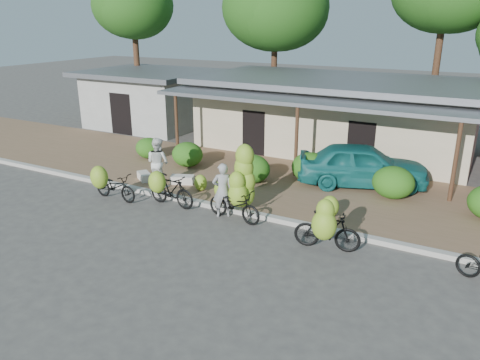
% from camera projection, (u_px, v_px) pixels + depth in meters
% --- Properties ---
extents(ground, '(100.00, 100.00, 0.00)m').
position_uv_depth(ground, '(214.00, 240.00, 13.29)').
color(ground, '#474542').
rests_on(ground, ground).
extents(sidewalk, '(60.00, 6.00, 0.12)m').
position_uv_depth(sidewalk, '(284.00, 185.00, 17.42)').
color(sidewalk, '#815E45').
rests_on(sidewalk, ground).
extents(curb, '(60.00, 0.25, 0.15)m').
position_uv_depth(curb, '(246.00, 213.00, 14.93)').
color(curb, '#A8A399').
rests_on(curb, ground).
extents(shop_main, '(13.00, 8.50, 3.35)m').
position_uv_depth(shop_main, '(335.00, 114.00, 21.80)').
color(shop_main, beige).
rests_on(shop_main, ground).
extents(shop_grey, '(7.00, 6.00, 3.15)m').
position_uv_depth(shop_grey, '(150.00, 98.00, 26.84)').
color(shop_grey, '#AAABA5').
rests_on(shop_grey, ground).
extents(tree_back_left, '(5.00, 4.86, 8.62)m').
position_uv_depth(tree_back_left, '(132.00, 4.00, 28.12)').
color(tree_back_left, '#513220').
rests_on(tree_back_left, ground).
extents(tree_far_center, '(6.21, 6.18, 8.99)m').
position_uv_depth(tree_far_center, '(273.00, 6.00, 27.05)').
color(tree_far_center, '#513220').
rests_on(tree_far_center, ground).
extents(hedge_0, '(1.16, 1.05, 0.91)m').
position_uv_depth(hedge_0, '(149.00, 148.00, 20.45)').
color(hedge_0, '#2A6116').
rests_on(hedge_0, sidewalk).
extents(hedge_1, '(1.31, 1.18, 1.02)m').
position_uv_depth(hedge_1, '(187.00, 154.00, 19.28)').
color(hedge_1, '#2A6116').
rests_on(hedge_1, sidewalk).
extents(hedge_2, '(1.35, 1.22, 1.06)m').
position_uv_depth(hedge_2, '(252.00, 169.00, 17.40)').
color(hedge_2, '#2A6116').
rests_on(hedge_2, sidewalk).
extents(hedge_3, '(1.44, 1.30, 1.12)m').
position_uv_depth(hedge_3, '(311.00, 167.00, 17.45)').
color(hedge_3, '#2A6116').
rests_on(hedge_3, sidewalk).
extents(hedge_4, '(1.42, 1.28, 1.11)m').
position_uv_depth(hedge_4, '(393.00, 182.00, 15.88)').
color(hedge_4, '#2A6116').
rests_on(hedge_4, sidewalk).
extents(bike_far_left, '(1.84, 1.28, 1.39)m').
position_uv_depth(bike_far_left, '(112.00, 185.00, 15.95)').
color(bike_far_left, black).
rests_on(bike_far_left, ground).
extents(bike_left, '(1.86, 1.22, 1.41)m').
position_uv_depth(bike_left, '(169.00, 189.00, 15.39)').
color(bike_left, black).
rests_on(bike_left, ground).
extents(bike_center, '(1.98, 1.33, 2.32)m').
position_uv_depth(bike_center, '(239.00, 191.00, 14.52)').
color(bike_center, black).
rests_on(bike_center, ground).
extents(bike_right, '(1.86, 1.31, 1.68)m').
position_uv_depth(bike_right, '(326.00, 228.00, 12.36)').
color(bike_right, black).
rests_on(bike_right, ground).
extents(loose_banana_a, '(0.48, 0.41, 0.60)m').
position_uv_depth(loose_banana_a, '(201.00, 183.00, 16.62)').
color(loose_banana_a, '#88A92A').
rests_on(loose_banana_a, sidewalk).
extents(loose_banana_b, '(0.51, 0.43, 0.64)m').
position_uv_depth(loose_banana_b, '(221.00, 190.00, 15.90)').
color(loose_banana_b, '#88A92A').
rests_on(loose_banana_b, sidewalk).
extents(loose_banana_c, '(0.56, 0.48, 0.70)m').
position_uv_depth(loose_banana_c, '(330.00, 207.00, 14.38)').
color(loose_banana_c, '#88A92A').
rests_on(loose_banana_c, sidewalk).
extents(sack_near, '(0.94, 0.69, 0.30)m').
position_uv_depth(sack_near, '(182.00, 180.00, 17.40)').
color(sack_near, silver).
rests_on(sack_near, sidewalk).
extents(sack_far, '(0.83, 0.74, 0.28)m').
position_uv_depth(sack_far, '(144.00, 176.00, 17.78)').
color(sack_far, silver).
rests_on(sack_far, sidewalk).
extents(vendor, '(0.76, 0.72, 1.76)m').
position_uv_depth(vendor, '(223.00, 190.00, 14.59)').
color(vendor, gray).
rests_on(vendor, ground).
extents(bystander, '(0.93, 0.75, 1.81)m').
position_uv_depth(bystander, '(158.00, 162.00, 16.88)').
color(bystander, silver).
rests_on(bystander, sidewalk).
extents(teal_van, '(4.99, 3.31, 1.58)m').
position_uv_depth(teal_van, '(363.00, 165.00, 16.99)').
color(teal_van, '#166564').
rests_on(teal_van, sidewalk).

